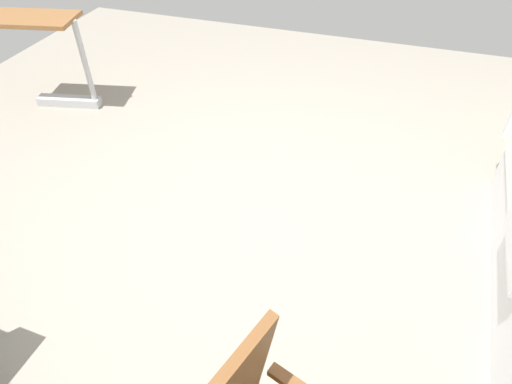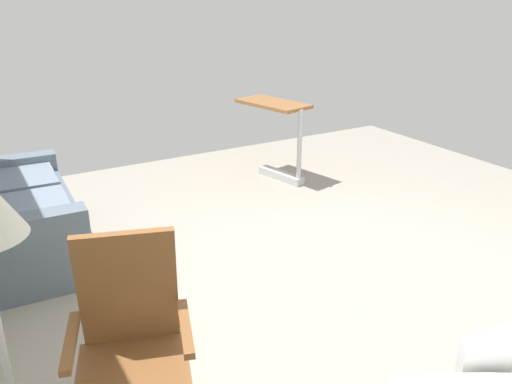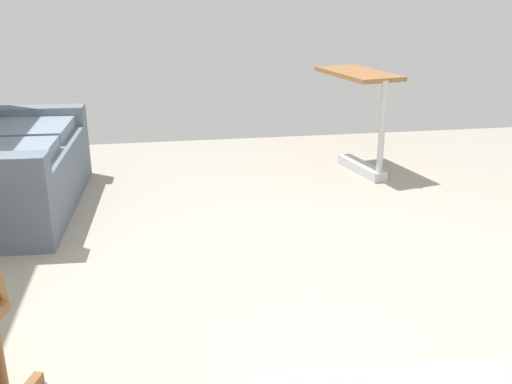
% 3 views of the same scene
% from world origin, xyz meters
% --- Properties ---
extents(ground_plane, '(6.91, 6.91, 0.00)m').
position_xyz_m(ground_plane, '(0.00, 0.00, 0.00)').
color(ground_plane, gray).
extents(couch, '(1.63, 0.92, 0.85)m').
position_xyz_m(couch, '(1.73, 1.80, 0.31)').
color(couch, slate).
rests_on(couch, ground).
extents(overbed_table, '(0.88, 0.56, 0.84)m').
position_xyz_m(overbed_table, '(2.20, -0.96, 0.53)').
color(overbed_table, '#B2B5BA').
rests_on(overbed_table, ground).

